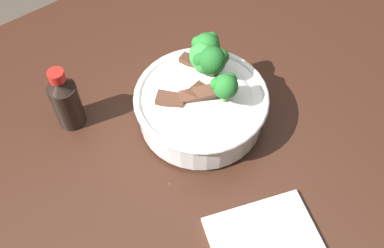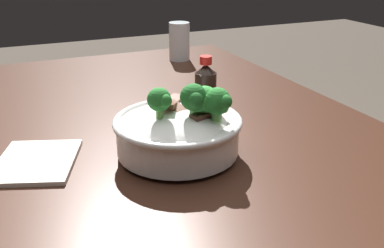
# 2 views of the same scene
# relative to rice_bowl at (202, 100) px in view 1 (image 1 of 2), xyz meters

# --- Properties ---
(dining_table) EXTENTS (1.46, 0.85, 0.83)m
(dining_table) POSITION_rel_rice_bowl_xyz_m (-0.08, 0.04, -0.15)
(dining_table) COLOR #381E14
(dining_table) RESTS_ON ground
(rice_bowl) EXTENTS (0.23, 0.23, 0.14)m
(rice_bowl) POSITION_rel_rice_bowl_xyz_m (0.00, 0.00, 0.00)
(rice_bowl) COLOR white
(rice_bowl) RESTS_ON dining_table
(soy_sauce_bottle) EXTENTS (0.05, 0.05, 0.13)m
(soy_sauce_bottle) POSITION_rel_rice_bowl_xyz_m (-0.19, 0.14, 0.00)
(soy_sauce_bottle) COLOR black
(soy_sauce_bottle) RESTS_ON dining_table
(folded_napkin) EXTENTS (0.20, 0.18, 0.01)m
(folded_napkin) POSITION_rel_rice_bowl_xyz_m (-0.07, -0.24, -0.05)
(folded_napkin) COLOR silver
(folded_napkin) RESTS_ON dining_table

